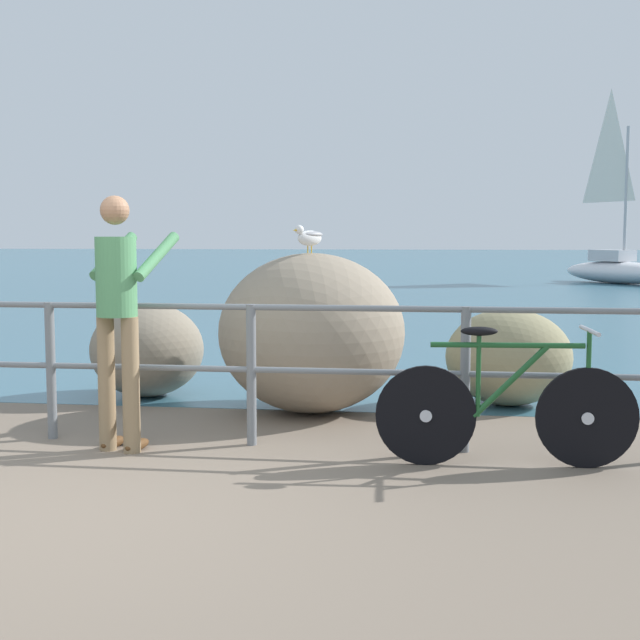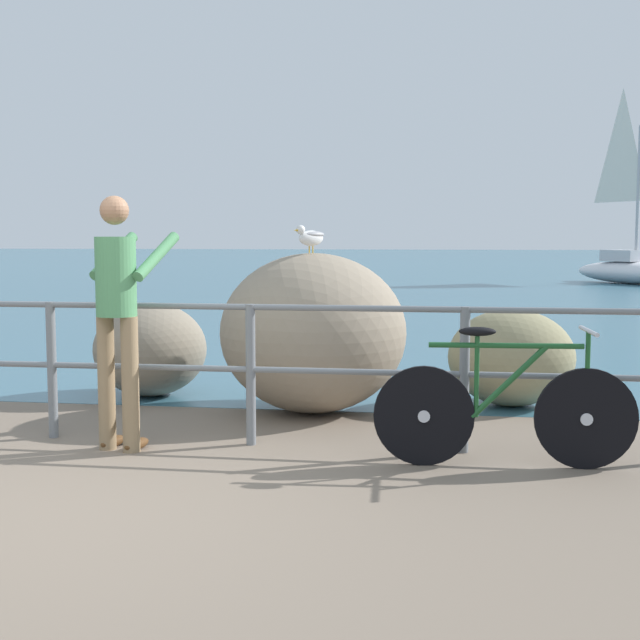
% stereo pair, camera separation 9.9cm
% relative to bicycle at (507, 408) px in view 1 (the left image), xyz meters
% --- Properties ---
extents(ground_plane, '(120.00, 120.00, 0.10)m').
position_rel_bicycle_xyz_m(ground_plane, '(-2.53, 18.70, -0.44)').
color(ground_plane, '#756656').
extents(sea_surface, '(120.00, 90.00, 0.01)m').
position_rel_bicycle_xyz_m(sea_surface, '(-2.53, 46.60, -0.39)').
color(sea_surface, '#38667A').
rests_on(sea_surface, ground_plane).
extents(promenade_railing, '(7.65, 0.07, 1.02)m').
position_rel_bicycle_xyz_m(promenade_railing, '(-2.53, 0.35, 0.25)').
color(promenade_railing, slate).
rests_on(promenade_railing, ground_plane).
extents(bicycle, '(1.70, 0.48, 0.92)m').
position_rel_bicycle_xyz_m(bicycle, '(0.00, 0.00, 0.00)').
color(bicycle, black).
rests_on(bicycle, ground_plane).
extents(person_at_railing, '(0.55, 0.67, 1.78)m').
position_rel_bicycle_xyz_m(person_at_railing, '(-2.65, 0.07, 0.60)').
color(person_at_railing, '#8C7251').
rests_on(person_at_railing, ground_plane).
extents(breakwater_boulder_main, '(1.59, 1.59, 1.36)m').
position_rel_bicycle_xyz_m(breakwater_boulder_main, '(-1.51, 1.59, 0.29)').
color(breakwater_boulder_main, gray).
rests_on(breakwater_boulder_main, ground).
extents(breakwater_boulder_left, '(1.06, 1.06, 0.88)m').
position_rel_bicycle_xyz_m(breakwater_boulder_left, '(-3.15, 2.10, 0.05)').
color(breakwater_boulder_left, gray).
rests_on(breakwater_boulder_left, ground).
extents(breakwater_boulder_right, '(1.11, 0.98, 0.86)m').
position_rel_bicycle_xyz_m(breakwater_boulder_right, '(0.19, 2.10, 0.04)').
color(breakwater_boulder_right, gray).
rests_on(breakwater_boulder_right, ground).
extents(seagull, '(0.26, 0.31, 0.23)m').
position_rel_bicycle_xyz_m(seagull, '(-1.52, 1.50, 1.11)').
color(seagull, gold).
rests_on(seagull, breakwater_boulder_main).
extents(sailboat, '(3.57, 4.36, 6.16)m').
position_rel_bicycle_xyz_m(sailboat, '(5.30, 22.70, 0.32)').
color(sailboat, white).
rests_on(sailboat, sea_surface).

